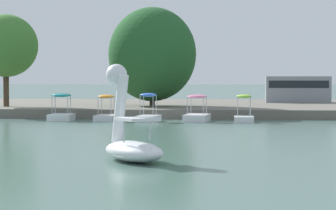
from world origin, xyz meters
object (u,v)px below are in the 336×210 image
(pedal_boat_lime, at_px, (244,114))
(pedal_boat_teal, at_px, (61,113))
(pedal_boat_orange, at_px, (106,113))
(tree_sapling_by_fence, at_px, (6,46))
(pedal_boat_blue, at_px, (148,114))
(pedal_boat_pink, at_px, (197,113))
(parked_van, at_px, (298,88))
(tree_willow_near_path, at_px, (152,54))
(swan_boat, at_px, (130,137))

(pedal_boat_lime, relative_size, pedal_boat_teal, 0.91)
(pedal_boat_orange, distance_m, tree_sapling_by_fence, 9.95)
(pedal_boat_blue, bearing_deg, pedal_boat_pink, 4.43)
(pedal_boat_orange, relative_size, parked_van, 0.39)
(pedal_boat_blue, xyz_separation_m, pedal_boat_orange, (-2.40, 0.48, -0.00))
(parked_van, bearing_deg, pedal_boat_orange, -130.13)
(pedal_boat_pink, relative_size, pedal_boat_teal, 1.12)
(pedal_boat_orange, bearing_deg, pedal_boat_lime, -4.21)
(pedal_boat_blue, relative_size, parked_van, 0.41)
(pedal_boat_lime, bearing_deg, pedal_boat_orange, 175.79)
(pedal_boat_blue, bearing_deg, pedal_boat_lime, -0.88)
(pedal_boat_lime, distance_m, parked_van, 15.65)
(pedal_boat_orange, xyz_separation_m, tree_sapling_by_fence, (-7.46, 5.22, 4.01))
(pedal_boat_orange, height_order, pedal_boat_teal, pedal_boat_teal)
(pedal_boat_blue, height_order, pedal_boat_orange, pedal_boat_blue)
(tree_willow_near_path, bearing_deg, pedal_boat_blue, -85.43)
(pedal_boat_lime, bearing_deg, swan_boat, -102.48)
(pedal_boat_pink, bearing_deg, tree_sapling_by_fence, 156.29)
(pedal_boat_lime, distance_m, pedal_boat_pink, 2.54)
(pedal_boat_blue, bearing_deg, parked_van, 56.80)
(pedal_boat_lime, xyz_separation_m, pedal_boat_blue, (-5.16, 0.08, -0.01))
(tree_willow_near_path, bearing_deg, pedal_boat_pink, -65.91)
(pedal_boat_teal, distance_m, tree_willow_near_path, 8.98)
(tree_sapling_by_fence, bearing_deg, pedal_boat_lime, -21.02)
(swan_boat, distance_m, tree_willow_near_path, 24.64)
(swan_boat, distance_m, parked_van, 32.82)
(pedal_boat_lime, bearing_deg, tree_willow_near_path, 127.44)
(swan_boat, height_order, pedal_boat_pink, swan_boat)
(pedal_boat_blue, height_order, pedal_boat_teal, pedal_boat_blue)
(swan_boat, relative_size, tree_sapling_by_fence, 0.46)
(swan_boat, distance_m, tree_sapling_by_fence, 25.54)
(swan_boat, distance_m, pedal_boat_blue, 16.96)
(parked_van, bearing_deg, pedal_boat_blue, -123.20)
(pedal_boat_teal, height_order, tree_willow_near_path, tree_willow_near_path)
(pedal_boat_pink, bearing_deg, pedal_boat_orange, 176.90)
(pedal_boat_teal, bearing_deg, tree_sapling_by_fence, 133.01)
(swan_boat, bearing_deg, pedal_boat_orange, 102.46)
(swan_boat, height_order, tree_willow_near_path, tree_willow_near_path)
(tree_willow_near_path, bearing_deg, swan_boat, -85.22)
(pedal_boat_pink, distance_m, tree_sapling_by_fence, 14.23)
(tree_willow_near_path, bearing_deg, pedal_boat_orange, -104.50)
(pedal_boat_pink, height_order, tree_sapling_by_fence, tree_sapling_by_fence)
(pedal_boat_orange, xyz_separation_m, parked_van, (12.12, 14.37, 1.18))
(swan_boat, bearing_deg, tree_willow_near_path, 94.78)
(tree_sapling_by_fence, bearing_deg, pedal_boat_orange, -34.95)
(tree_sapling_by_fence, distance_m, parked_van, 21.80)
(tree_willow_near_path, distance_m, parked_van, 12.91)
(swan_boat, relative_size, parked_van, 0.56)
(pedal_boat_pink, distance_m, pedal_boat_orange, 5.05)
(pedal_boat_orange, distance_m, parked_van, 18.84)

